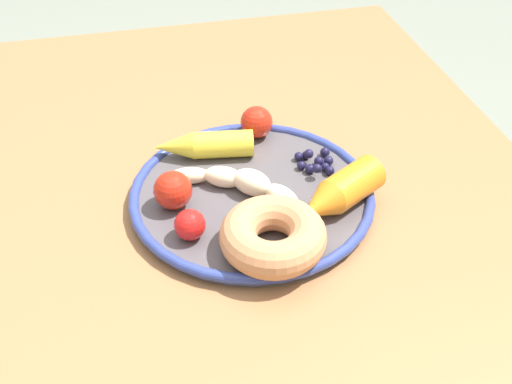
% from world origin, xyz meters
% --- Properties ---
extents(dining_table, '(0.95, 0.72, 0.75)m').
position_xyz_m(dining_table, '(0.00, 0.00, 0.64)').
color(dining_table, '#95663E').
rests_on(dining_table, ground_plane).
extents(plate, '(0.28, 0.28, 0.02)m').
position_xyz_m(plate, '(-0.02, -0.00, 0.76)').
color(plate, '#4E4A4E').
rests_on(plate, dining_table).
extents(banana, '(0.14, 0.15, 0.03)m').
position_xyz_m(banana, '(-0.03, 0.00, 0.78)').
color(banana, '#F8E6B9').
rests_on(banana, plate).
extents(carrot_orange, '(0.09, 0.12, 0.04)m').
position_xyz_m(carrot_orange, '(-0.07, -0.09, 0.79)').
color(carrot_orange, orange).
rests_on(carrot_orange, plate).
extents(carrot_yellow, '(0.05, 0.13, 0.03)m').
position_xyz_m(carrot_yellow, '(0.06, 0.04, 0.78)').
color(carrot_yellow, yellow).
rests_on(carrot_yellow, plate).
extents(donut, '(0.15, 0.15, 0.04)m').
position_xyz_m(donut, '(-0.12, 0.00, 0.78)').
color(donut, tan).
rests_on(donut, plate).
extents(blueberry_pile, '(0.05, 0.05, 0.02)m').
position_xyz_m(blueberry_pile, '(0.01, -0.09, 0.77)').
color(blueberry_pile, '#191638').
rests_on(blueberry_pile, plate).
extents(tomato_near, '(0.04, 0.04, 0.04)m').
position_xyz_m(tomato_near, '(0.09, -0.03, 0.79)').
color(tomato_near, red).
rests_on(tomato_near, plate).
extents(tomato_mid, '(0.03, 0.03, 0.03)m').
position_xyz_m(tomato_mid, '(-0.08, 0.08, 0.78)').
color(tomato_mid, red).
rests_on(tomato_mid, plate).
extents(tomato_far, '(0.04, 0.04, 0.04)m').
position_xyz_m(tomato_far, '(-0.02, 0.09, 0.79)').
color(tomato_far, red).
rests_on(tomato_far, plate).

